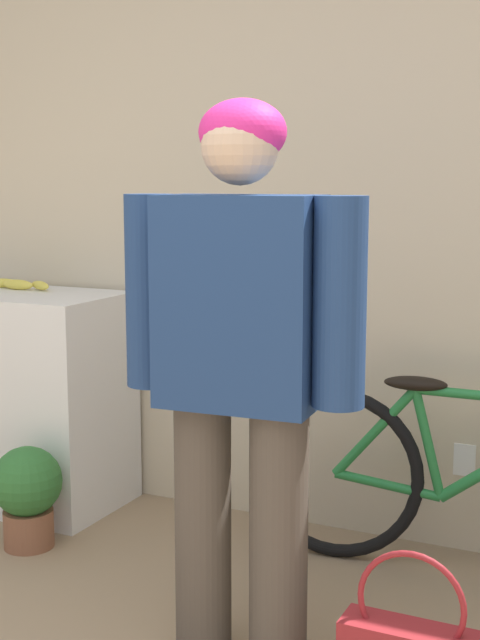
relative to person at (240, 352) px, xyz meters
The scene contains 6 objects.
wall_back 1.18m from the person, 97.45° to the left, with size 8.00×0.07×2.60m.
side_shelf 1.79m from the person, 152.59° to the left, with size 1.10×0.51×0.90m.
person is the anchor object (origin of this frame).
bicycle 1.15m from the person, 60.94° to the left, with size 1.62×0.46×0.71m.
banana 1.73m from the person, 149.28° to the left, with size 0.35×0.10×0.04m.
potted_plant 1.34m from the person, 159.93° to the left, with size 0.26×0.26×0.39m.
Camera 1 is at (1.17, -0.96, 1.38)m, focal length 50.00 mm.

